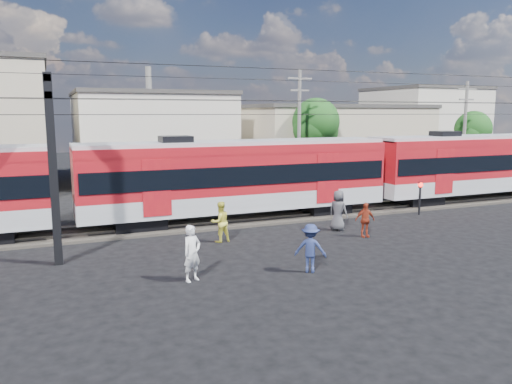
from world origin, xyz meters
The scene contains 20 objects.
ground centered at (0.00, 0.00, 0.00)m, with size 120.00×120.00×0.00m, color black.
track_bed centered at (0.00, 8.00, 0.06)m, with size 70.00×3.40×0.12m, color #2D2823.
rail_near centered at (0.00, 7.25, 0.18)m, with size 70.00×0.12×0.12m, color #59544C.
rail_far centered at (0.00, 8.75, 0.18)m, with size 70.00×0.12×0.12m, color #59544C.
commuter_train centered at (-0.97, 8.00, 2.40)m, with size 50.30×3.08×4.17m.
catenary centered at (-8.65, 8.00, 5.14)m, with size 70.00×9.30×7.52m.
building_midwest centered at (-2.00, 27.00, 3.66)m, with size 12.24×12.24×7.30m.
building_mideast centered at (14.00, 24.00, 3.16)m, with size 16.32×10.20×6.30m.
building_east centered at (28.00, 28.00, 4.16)m, with size 10.20×10.20×8.30m.
utility_pole_mid centered at (6.00, 15.00, 4.53)m, with size 1.80×0.24×8.50m.
utility_pole_east centered at (20.00, 14.00, 4.28)m, with size 1.80×0.24×8.00m.
tree_near centered at (9.19, 18.09, 4.66)m, with size 3.82×3.64×6.72m.
tree_far centered at (24.19, 17.09, 3.99)m, with size 3.36×3.12×5.76m.
pedestrian_a centered at (-5.89, -0.23, 0.95)m, with size 0.70×0.46×1.91m, color white.
pedestrian_b centered at (-3.39, 4.27, 0.89)m, with size 0.87×0.68×1.79m, color #DBD544.
pedestrian_c centered at (-1.80, -0.93, 0.87)m, with size 1.12×0.64×1.74m, color navy.
pedestrian_d centered at (2.94, 2.58, 0.79)m, with size 0.93×0.39×1.58m, color #9C321C.
pedestrian_e centered at (2.51, 4.17, 0.97)m, with size 0.95×0.62×1.94m, color #454449.
car_silver centered at (19.96, 13.28, 0.66)m, with size 1.55×3.86×1.32m, color silver.
crossing_signal centered at (8.63, 5.61, 1.28)m, with size 0.27×0.27×1.85m.
Camera 1 is at (-10.11, -15.89, 5.58)m, focal length 35.00 mm.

